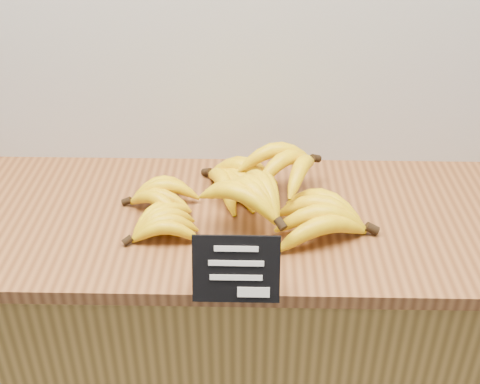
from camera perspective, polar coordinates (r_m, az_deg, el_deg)
name	(u,v)px	position (r m, az deg, el deg)	size (l,w,h in m)	color
counter	(240,361)	(1.68, 0.04, -15.71)	(1.29, 0.50, 0.90)	olive
counter_top	(240,219)	(1.36, 0.05, -2.59)	(1.57, 0.54, 0.03)	brown
chalkboard_sign	(236,269)	(1.10, -0.37, -7.35)	(0.16, 0.01, 0.13)	black
banana_pile	(251,196)	(1.32, 1.02, -0.38)	(0.56, 0.42, 0.12)	yellow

